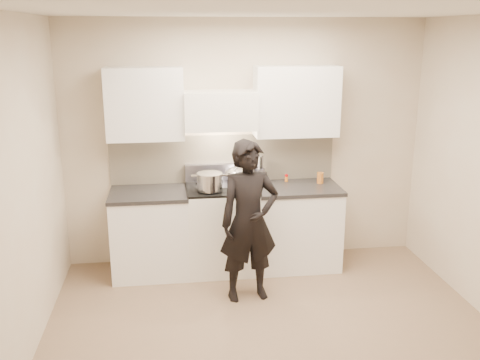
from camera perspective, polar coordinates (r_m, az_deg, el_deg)
name	(u,v)px	position (r m, az deg, el deg)	size (l,w,h in m)	color
ground_plane	(274,335)	(4.86, 3.60, -16.14)	(4.00, 4.00, 0.00)	#80654D
room_shell	(262,147)	(4.59, 2.33, 3.57)	(4.04, 3.54, 2.70)	#C0AB91
stove	(222,228)	(5.88, -1.90, -5.12)	(0.76, 0.65, 0.96)	white
counter_right	(296,225)	(6.02, 6.01, -4.85)	(0.92, 0.67, 0.92)	white
counter_left	(150,232)	(5.86, -9.54, -5.54)	(0.82, 0.67, 0.92)	white
wok	(239,174)	(5.86, -0.15, 0.67)	(0.32, 0.38, 0.25)	#BBBCC1
stock_pot	(210,181)	(5.55, -3.26, -0.16)	(0.38, 0.28, 0.18)	#BBBCC1
utensil_crock	(260,174)	(5.98, 2.14, 0.62)	(0.11, 0.11, 0.30)	#9E9CB2
spice_jar	(286,178)	(6.03, 4.97, 0.22)	(0.04, 0.04, 0.08)	orange
oil_glass	(320,178)	(6.00, 8.55, 0.23)	(0.07, 0.07, 0.12)	#C06B24
person	(249,221)	(5.14, 0.97, -4.44)	(0.58, 0.38, 1.59)	black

